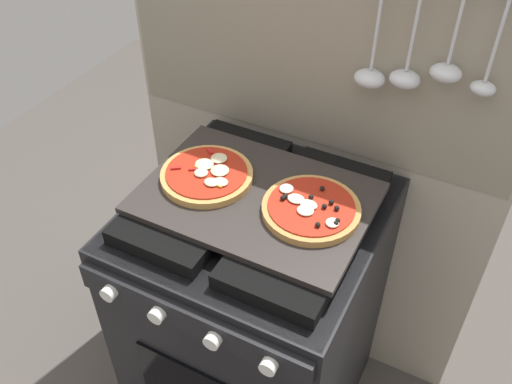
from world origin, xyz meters
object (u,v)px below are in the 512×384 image
Objects in this scene: pizza_right at (311,208)px; stove at (256,315)px; pizza_left at (207,174)px; baking_tray at (256,198)px.

stove is at bearing -177.12° from pizza_right.
stove is at bearing -1.40° from pizza_left.
pizza_left is at bearing 179.30° from baking_tray.
pizza_left is (-0.13, 0.00, 0.02)m from baking_tray.
pizza_left is 0.27m from pizza_right.
baking_tray is at bearing -0.70° from pizza_left.
pizza_left is at bearing 178.60° from stove.
pizza_right is (0.14, 0.01, 0.02)m from baking_tray.
pizza_left reaches higher than stove.
pizza_left is at bearing -179.23° from pizza_right.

